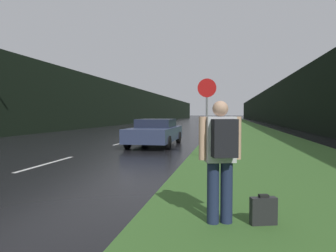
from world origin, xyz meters
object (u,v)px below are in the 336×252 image
hitchhiker_with_backpack (221,154)px  car_passing_near (155,132)px  suitcase (263,211)px  stop_sign (207,110)px

hitchhiker_with_backpack → car_passing_near: size_ratio=0.37×
suitcase → car_passing_near: size_ratio=0.09×
stop_sign → suitcase: 6.44m
stop_sign → car_passing_near: bearing=126.0°
stop_sign → suitcase: (1.17, -6.16, -1.47)m
stop_sign → car_passing_near: size_ratio=0.59×
stop_sign → hitchhiker_with_backpack: bearing=-84.6°
hitchhiker_with_backpack → car_passing_near: 10.54m
stop_sign → hitchhiker_with_backpack: (0.59, -6.24, -0.68)m
stop_sign → suitcase: size_ratio=6.31×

